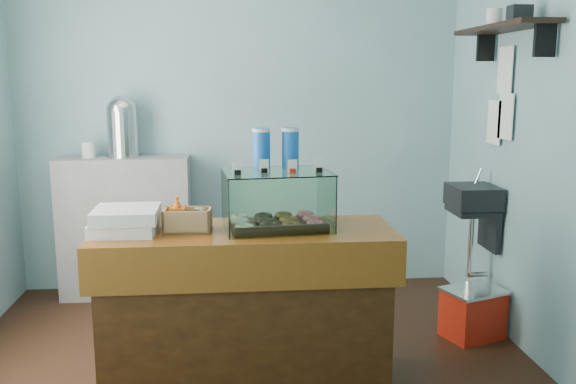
{
  "coord_description": "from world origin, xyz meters",
  "views": [
    {
      "loc": [
        -0.06,
        -3.41,
        1.69
      ],
      "look_at": [
        0.24,
        -0.15,
        1.08
      ],
      "focal_mm": 38.0,
      "sensor_mm": 36.0,
      "label": 1
    }
  ],
  "objects": [
    {
      "name": "back_shelf",
      "position": [
        -0.9,
        1.32,
        0.55
      ],
      "size": [
        1.0,
        0.32,
        1.1
      ],
      "primitive_type": "cube",
      "color": "#969698",
      "rests_on": "ground"
    },
    {
      "name": "room_shell",
      "position": [
        0.03,
        0.01,
        1.71
      ],
      "size": [
        3.54,
        3.04,
        2.82
      ],
      "color": "#709FA3",
      "rests_on": "ground"
    },
    {
      "name": "coffee_urn",
      "position": [
        -0.89,
        1.33,
        1.35
      ],
      "size": [
        0.26,
        0.26,
        0.47
      ],
      "color": "silver",
      "rests_on": "back_shelf"
    },
    {
      "name": "counter",
      "position": [
        0.0,
        -0.25,
        0.46
      ],
      "size": [
        1.6,
        0.6,
        0.9
      ],
      "color": "#47270D",
      "rests_on": "ground"
    },
    {
      "name": "red_cooler",
      "position": [
        1.51,
        0.28,
        0.17
      ],
      "size": [
        0.45,
        0.4,
        0.33
      ],
      "rotation": [
        0.0,
        0.0,
        0.35
      ],
      "color": "red",
      "rests_on": "ground"
    },
    {
      "name": "ground",
      "position": [
        0.0,
        0.0,
        0.0
      ],
      "size": [
        3.5,
        3.5,
        0.0
      ],
      "primitive_type": "plane",
      "color": "black",
      "rests_on": "ground"
    },
    {
      "name": "display_case",
      "position": [
        0.18,
        -0.19,
        1.07
      ],
      "size": [
        0.6,
        0.47,
        0.53
      ],
      "rotation": [
        0.0,
        0.0,
        0.1
      ],
      "color": "black",
      "rests_on": "counter"
    },
    {
      "name": "pastry_boxes",
      "position": [
        -0.62,
        -0.26,
        0.97
      ],
      "size": [
        0.35,
        0.35,
        0.13
      ],
      "rotation": [
        0.0,
        0.0,
        -0.04
      ],
      "color": "silver",
      "rests_on": "counter"
    },
    {
      "name": "condiment_crate",
      "position": [
        -0.31,
        -0.25,
        0.97
      ],
      "size": [
        0.26,
        0.16,
        0.19
      ],
      "rotation": [
        0.0,
        0.0,
        -0.05
      ],
      "color": "tan",
      "rests_on": "counter"
    }
  ]
}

